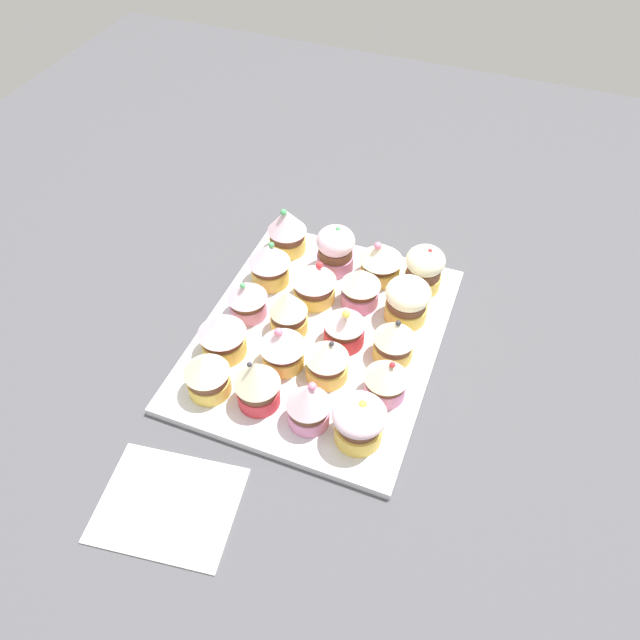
{
  "coord_description": "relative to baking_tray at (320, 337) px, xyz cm",
  "views": [
    {
      "loc": [
        -51.76,
        -19.95,
        66.09
      ],
      "look_at": [
        0.0,
        0.0,
        4.2
      ],
      "focal_mm": 33.87,
      "sensor_mm": 36.0,
      "label": 1
    }
  ],
  "objects": [
    {
      "name": "cupcake_2",
      "position": [
        -0.46,
        -10.63,
        4.14
      ],
      "size": [
        5.72,
        5.72,
        7.12
      ],
      "color": "#EFC651",
      "rests_on": "baking_tray"
    },
    {
      "name": "cupcake_4",
      "position": [
        14.45,
        -10.93,
        4.38
      ],
      "size": [
        5.83,
        5.83,
        7.58
      ],
      "color": "#EFC651",
      "rests_on": "baking_tray"
    },
    {
      "name": "cupcake_11",
      "position": [
        -6.62,
        2.76,
        4.25
      ],
      "size": [
        6.21,
        6.21,
        7.25
      ],
      "color": "#EFC651",
      "rests_on": "baking_tray"
    },
    {
      "name": "cupcake_5",
      "position": [
        -13.82,
        -3.82,
        4.31
      ],
      "size": [
        5.54,
        5.54,
        7.53
      ],
      "color": "pink",
      "rests_on": "baking_tray"
    },
    {
      "name": "cupcake_16",
      "position": [
        -7.54,
        11.14,
        4.24
      ],
      "size": [
        6.55,
        6.55,
        7.02
      ],
      "color": "#EFC651",
      "rests_on": "baking_tray"
    },
    {
      "name": "cupcake_15",
      "position": [
        -14.09,
        9.94,
        4.24
      ],
      "size": [
        5.93,
        5.93,
        7.04
      ],
      "color": "#EFC651",
      "rests_on": "baking_tray"
    },
    {
      "name": "cupcake_6",
      "position": [
        -6.37,
        -3.43,
        4.06
      ],
      "size": [
        5.76,
        5.76,
        7.02
      ],
      "color": "#EFC651",
      "rests_on": "baking_tray"
    },
    {
      "name": "cupcake_13",
      "position": [
        6.31,
        3.34,
        3.98
      ],
      "size": [
        6.5,
        6.5,
        6.91
      ],
      "color": "#EFC651",
      "rests_on": "baking_tray"
    },
    {
      "name": "baking_tray",
      "position": [
        0.0,
        0.0,
        0.0
      ],
      "size": [
        39.74,
        32.65,
        1.2
      ],
      "color": "silver",
      "rests_on": "ground_plane"
    },
    {
      "name": "cupcake_0",
      "position": [
        -13.88,
        -10.32,
        4.12
      ],
      "size": [
        6.58,
        6.58,
        6.98
      ],
      "color": "#EFC651",
      "rests_on": "baking_tray"
    },
    {
      "name": "cupcake_12",
      "position": [
        -0.69,
        4.4,
        4.4
      ],
      "size": [
        5.32,
        5.32,
        7.52
      ],
      "color": "#EFC651",
      "rests_on": "baking_tray"
    },
    {
      "name": "cupcake_7",
      "position": [
        -0.5,
        -3.58,
        4.14
      ],
      "size": [
        5.75,
        5.75,
        7.32
      ],
      "color": "#D1333D",
      "rests_on": "baking_tray"
    },
    {
      "name": "cupcake_18",
      "position": [
        7.33,
        10.91,
        4.4
      ],
      "size": [
        6.34,
        6.34,
        7.49
      ],
      "color": "#EFC651",
      "rests_on": "baking_tray"
    },
    {
      "name": "cupcake_19",
      "position": [
        15.01,
        11.33,
        4.66
      ],
      "size": [
        6.16,
        6.16,
        8.15
      ],
      "color": "#EFC651",
      "rests_on": "baking_tray"
    },
    {
      "name": "napkin",
      "position": [
        -29.6,
        7.33,
        -0.3
      ],
      "size": [
        14.84,
        17.43,
        0.6
      ],
      "primitive_type": "cube",
      "rotation": [
        0.0,
        0.0,
        0.14
      ],
      "color": "white",
      "rests_on": "ground_plane"
    },
    {
      "name": "ground_plane",
      "position": [
        0.0,
        0.0,
        -2.1
      ],
      "size": [
        180.0,
        180.0,
        3.0
      ],
      "primitive_type": "cube",
      "color": "#4C4C51"
    },
    {
      "name": "cupcake_10",
      "position": [
        -13.43,
        3.19,
        4.74
      ],
      "size": [
        5.87,
        5.87,
        8.16
      ],
      "color": "#D1333D",
      "rests_on": "baking_tray"
    },
    {
      "name": "cupcake_9",
      "position": [
        14.36,
        -4.33,
        4.04
      ],
      "size": [
        6.57,
        6.57,
        6.91
      ],
      "color": "#EFC651",
      "rests_on": "baking_tray"
    },
    {
      "name": "cupcake_3",
      "position": [
        7.52,
        -10.3,
        4.13
      ],
      "size": [
        6.46,
        6.46,
        6.9
      ],
      "color": "#EFC651",
      "rests_on": "baking_tray"
    },
    {
      "name": "cupcake_14",
      "position": [
        13.77,
        2.78,
        4.42
      ],
      "size": [
        5.88,
        5.88,
        7.83
      ],
      "color": "pink",
      "rests_on": "baking_tray"
    },
    {
      "name": "cupcake_17",
      "position": [
        -0.37,
        11.1,
        3.92
      ],
      "size": [
        5.8,
        5.8,
        6.6
      ],
      "color": "pink",
      "rests_on": "baking_tray"
    },
    {
      "name": "cupcake_8",
      "position": [
        7.87,
        -3.23,
        4.06
      ],
      "size": [
        5.9,
        5.9,
        6.67
      ],
      "color": "pink",
      "rests_on": "baking_tray"
    },
    {
      "name": "cupcake_1",
      "position": [
        -6.44,
        -11.45,
        3.91
      ],
      "size": [
        5.71,
        5.71,
        6.69
      ],
      "color": "pink",
      "rests_on": "baking_tray"
    }
  ]
}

